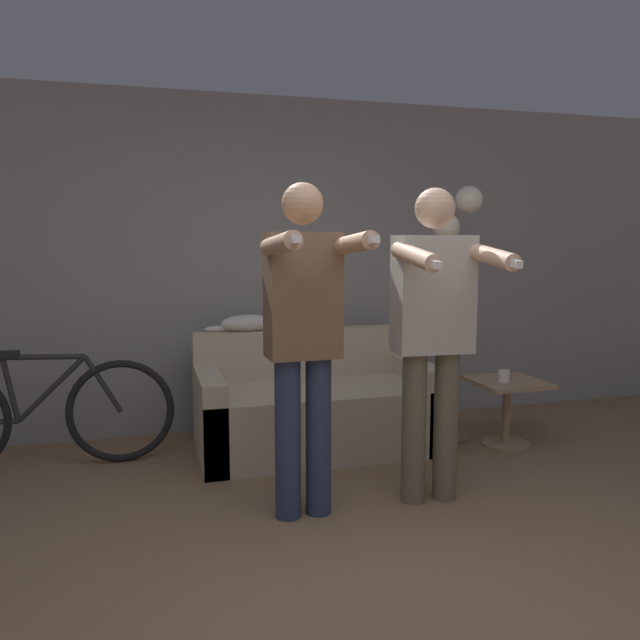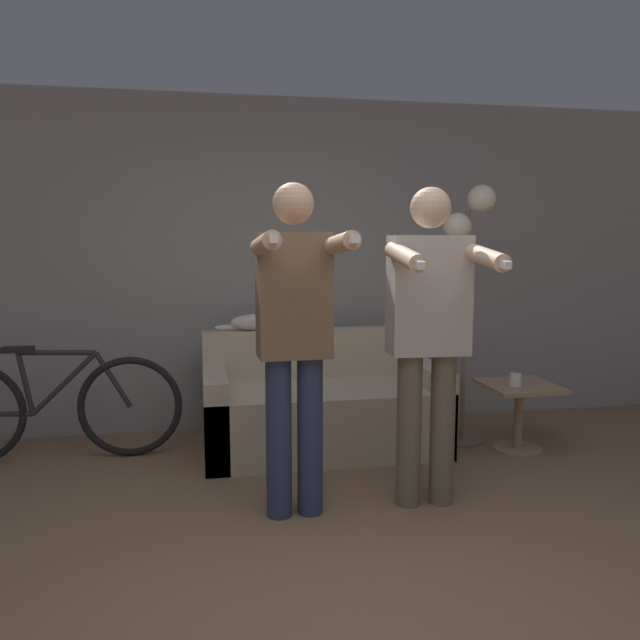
{
  "view_description": "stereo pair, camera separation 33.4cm",
  "coord_description": "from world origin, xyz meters",
  "px_view_note": "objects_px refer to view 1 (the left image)",
  "views": [
    {
      "loc": [
        -0.87,
        -2.15,
        1.5
      ],
      "look_at": [
        0.17,
        1.52,
        1.01
      ],
      "focal_mm": 35.0,
      "sensor_mm": 36.0,
      "label": 1
    },
    {
      "loc": [
        -0.55,
        -2.23,
        1.5
      ],
      "look_at": [
        0.17,
        1.52,
        1.01
      ],
      "focal_mm": 35.0,
      "sensor_mm": 36.0,
      "label": 2
    }
  ],
  "objects_px": {
    "floor_lamp": "(456,245)",
    "bicycle": "(39,415)",
    "cup": "(504,376)",
    "couch": "(316,410)",
    "side_table": "(507,398)",
    "person_left": "(304,329)",
    "cat": "(249,322)",
    "person_right": "(434,324)"
  },
  "relations": [
    {
      "from": "floor_lamp",
      "to": "bicycle",
      "type": "xyz_separation_m",
      "value": [
        -2.92,
        0.14,
        -1.09
      ]
    },
    {
      "from": "cup",
      "to": "bicycle",
      "type": "bearing_deg",
      "value": 172.26
    },
    {
      "from": "couch",
      "to": "side_table",
      "type": "relative_size",
      "value": 3.38
    },
    {
      "from": "side_table",
      "to": "cup",
      "type": "distance_m",
      "value": 0.19
    },
    {
      "from": "side_table",
      "to": "bicycle",
      "type": "bearing_deg",
      "value": 173.19
    },
    {
      "from": "person_left",
      "to": "floor_lamp",
      "type": "distance_m",
      "value": 1.8
    },
    {
      "from": "person_left",
      "to": "side_table",
      "type": "relative_size",
      "value": 3.59
    },
    {
      "from": "person_left",
      "to": "side_table",
      "type": "distance_m",
      "value": 2.01
    },
    {
      "from": "side_table",
      "to": "cat",
      "type": "bearing_deg",
      "value": 161.22
    },
    {
      "from": "person_right",
      "to": "side_table",
      "type": "distance_m",
      "value": 1.42
    },
    {
      "from": "cup",
      "to": "cat",
      "type": "bearing_deg",
      "value": 159.31
    },
    {
      "from": "couch",
      "to": "person_right",
      "type": "xyz_separation_m",
      "value": [
        0.39,
        -1.07,
        0.75
      ]
    },
    {
      "from": "floor_lamp",
      "to": "cup",
      "type": "distance_m",
      "value": 1.01
    },
    {
      "from": "person_left",
      "to": "bicycle",
      "type": "height_order",
      "value": "person_left"
    },
    {
      "from": "person_left",
      "to": "cat",
      "type": "xyz_separation_m",
      "value": [
        -0.06,
        1.38,
        -0.13
      ]
    },
    {
      "from": "couch",
      "to": "bicycle",
      "type": "xyz_separation_m",
      "value": [
        -1.86,
        0.09,
        0.08
      ]
    },
    {
      "from": "person_right",
      "to": "couch",
      "type": "bearing_deg",
      "value": 113.61
    },
    {
      "from": "couch",
      "to": "person_left",
      "type": "height_order",
      "value": "person_left"
    },
    {
      "from": "person_left",
      "to": "cat",
      "type": "distance_m",
      "value": 1.39
    },
    {
      "from": "couch",
      "to": "cup",
      "type": "distance_m",
      "value": 1.38
    },
    {
      "from": "couch",
      "to": "person_right",
      "type": "bearing_deg",
      "value": -70.0
    },
    {
      "from": "person_left",
      "to": "side_table",
      "type": "xyz_separation_m",
      "value": [
        1.73,
        0.77,
        -0.68
      ]
    },
    {
      "from": "cup",
      "to": "side_table",
      "type": "bearing_deg",
      "value": 36.59
    },
    {
      "from": "couch",
      "to": "cup",
      "type": "relative_size",
      "value": 19.49
    },
    {
      "from": "cup",
      "to": "floor_lamp",
      "type": "bearing_deg",
      "value": 130.47
    },
    {
      "from": "person_left",
      "to": "floor_lamp",
      "type": "height_order",
      "value": "floor_lamp"
    },
    {
      "from": "bicycle",
      "to": "cat",
      "type": "bearing_deg",
      "value": 8.96
    },
    {
      "from": "couch",
      "to": "cat",
      "type": "xyz_separation_m",
      "value": [
        -0.42,
        0.31,
        0.61
      ]
    },
    {
      "from": "couch",
      "to": "floor_lamp",
      "type": "xyz_separation_m",
      "value": [
        1.06,
        -0.05,
        1.18
      ]
    },
    {
      "from": "person_left",
      "to": "cup",
      "type": "relative_size",
      "value": 20.72
    },
    {
      "from": "floor_lamp",
      "to": "side_table",
      "type": "bearing_deg",
      "value": -38.71
    },
    {
      "from": "floor_lamp",
      "to": "side_table",
      "type": "xyz_separation_m",
      "value": [
        0.31,
        -0.25,
        -1.11
      ]
    },
    {
      "from": "cat",
      "to": "floor_lamp",
      "type": "distance_m",
      "value": 1.63
    },
    {
      "from": "couch",
      "to": "side_table",
      "type": "bearing_deg",
      "value": -12.27
    },
    {
      "from": "person_left",
      "to": "bicycle",
      "type": "bearing_deg",
      "value": 140.69
    },
    {
      "from": "cat",
      "to": "bicycle",
      "type": "relative_size",
      "value": 0.31
    },
    {
      "from": "person_left",
      "to": "cat",
      "type": "bearing_deg",
      "value": 91.03
    },
    {
      "from": "couch",
      "to": "side_table",
      "type": "xyz_separation_m",
      "value": [
        1.37,
        -0.3,
        0.07
      ]
    },
    {
      "from": "side_table",
      "to": "bicycle",
      "type": "distance_m",
      "value": 3.25
    },
    {
      "from": "person_left",
      "to": "person_right",
      "type": "bearing_deg",
      "value": -1.51
    },
    {
      "from": "cup",
      "to": "person_left",
      "type": "bearing_deg",
      "value": -156.57
    },
    {
      "from": "side_table",
      "to": "bicycle",
      "type": "relative_size",
      "value": 0.29
    }
  ]
}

